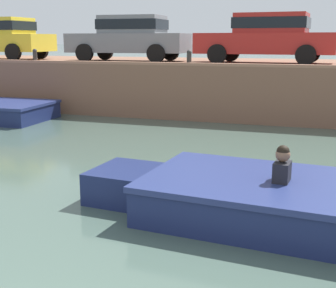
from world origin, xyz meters
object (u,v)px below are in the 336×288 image
at_px(car_left_inner_grey, 130,36).
at_px(mooring_bollard_west, 35,55).
at_px(motorboat_passing, 320,207).
at_px(car_leftmost_yellow, 0,37).
at_px(mooring_bollard_mid, 189,57).
at_px(car_centre_red, 268,36).

bearing_deg(car_left_inner_grey, mooring_bollard_west, -143.60).
distance_m(motorboat_passing, car_leftmost_yellow, 15.30).
distance_m(mooring_bollard_west, mooring_bollard_mid, 5.26).
bearing_deg(mooring_bollard_mid, car_leftmost_yellow, 166.67).
relative_size(car_left_inner_grey, mooring_bollard_west, 9.38).
bearing_deg(car_leftmost_yellow, car_left_inner_grey, 0.02).
distance_m(car_leftmost_yellow, car_centre_red, 10.08).
height_order(motorboat_passing, mooring_bollard_mid, mooring_bollard_mid).
xyz_separation_m(car_left_inner_grey, mooring_bollard_west, (-2.59, -1.91, -0.61)).
bearing_deg(motorboat_passing, mooring_bollard_mid, 117.55).
bearing_deg(mooring_bollard_west, mooring_bollard_mid, 0.00).
bearing_deg(car_leftmost_yellow, mooring_bollard_west, -34.37).
height_order(car_centre_red, mooring_bollard_west, car_centre_red).
height_order(mooring_bollard_west, mooring_bollard_mid, same).
height_order(car_left_inner_grey, car_centre_red, same).
height_order(car_leftmost_yellow, car_left_inner_grey, same).
distance_m(car_centre_red, mooring_bollard_west, 7.56).
distance_m(motorboat_passing, mooring_bollard_mid, 8.53).
distance_m(motorboat_passing, car_left_inner_grey, 11.61).
relative_size(car_leftmost_yellow, mooring_bollard_west, 9.05).
relative_size(car_leftmost_yellow, car_centre_red, 0.92).
xyz_separation_m(motorboat_passing, car_leftmost_yellow, (-11.92, 9.33, 2.19)).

